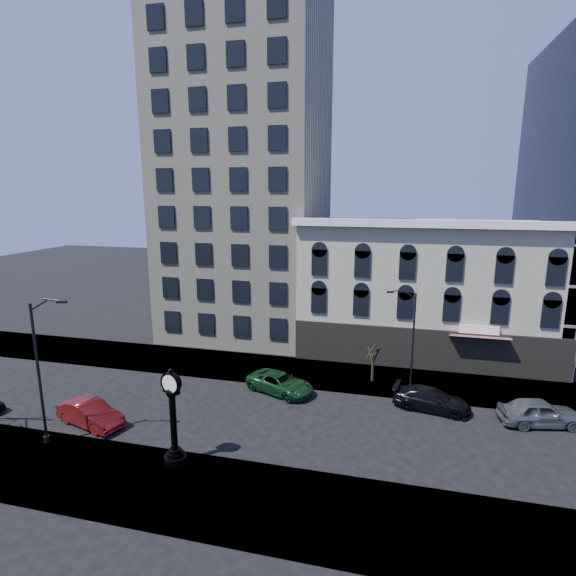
# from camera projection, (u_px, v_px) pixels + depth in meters

# --- Properties ---
(ground) EXTENTS (160.00, 160.00, 0.00)m
(ground) POSITION_uv_depth(u_px,v_px,m) (245.00, 415.00, 30.01)
(ground) COLOR black
(ground) RESTS_ON ground
(sidewalk_far) EXTENTS (160.00, 6.00, 0.12)m
(sidewalk_far) POSITION_uv_depth(u_px,v_px,m) (276.00, 370.00, 37.59)
(sidewalk_far) COLOR gray
(sidewalk_far) RESTS_ON ground
(sidewalk_near) EXTENTS (160.00, 6.00, 0.12)m
(sidewalk_near) POSITION_uv_depth(u_px,v_px,m) (192.00, 490.00, 22.41)
(sidewalk_near) COLOR gray
(sidewalk_near) RESTS_ON ground
(cream_tower) EXTENTS (15.90, 15.40, 42.50)m
(cream_tower) POSITION_uv_depth(u_px,v_px,m) (245.00, 144.00, 45.28)
(cream_tower) COLOR #BCB597
(cream_tower) RESTS_ON ground
(victorian_row) EXTENTS (22.60, 11.19, 12.50)m
(victorian_row) POSITION_uv_depth(u_px,v_px,m) (425.00, 288.00, 41.00)
(victorian_row) COLOR #ADA68E
(victorian_row) RESTS_ON ground
(street_clock) EXTENTS (1.23, 1.23, 5.43)m
(street_clock) POSITION_uv_depth(u_px,v_px,m) (173.00, 420.00, 24.22)
(street_clock) COLOR black
(street_clock) RESTS_ON sidewalk_near
(street_lamp_near) EXTENTS (2.32, 0.55, 8.98)m
(street_lamp_near) POSITION_uv_depth(u_px,v_px,m) (44.00, 333.00, 25.11)
(street_lamp_near) COLOR black
(street_lamp_near) RESTS_ON sidewalk_near
(street_lamp_far) EXTENTS (1.95, 0.87, 7.85)m
(street_lamp_far) POSITION_uv_depth(u_px,v_px,m) (407.00, 313.00, 32.38)
(street_lamp_far) COLOR black
(street_lamp_far) RESTS_ON sidewalk_far
(bare_tree_far) EXTENTS (2.07, 2.07, 3.55)m
(bare_tree_far) POSITION_uv_depth(u_px,v_px,m) (373.00, 348.00, 34.68)
(bare_tree_far) COLOR #312718
(bare_tree_far) RESTS_ON sidewalk_far
(car_near_b) EXTENTS (5.07, 2.93, 1.58)m
(car_near_b) POSITION_uv_depth(u_px,v_px,m) (90.00, 413.00, 28.66)
(car_near_b) COLOR maroon
(car_near_b) RESTS_ON ground
(car_far_a) EXTENTS (5.73, 4.21, 1.45)m
(car_far_a) POSITION_uv_depth(u_px,v_px,m) (280.00, 383.00, 33.35)
(car_far_a) COLOR #143F1E
(car_far_a) RESTS_ON ground
(car_far_b) EXTENTS (5.43, 3.00, 1.49)m
(car_far_b) POSITION_uv_depth(u_px,v_px,m) (431.00, 399.00, 30.70)
(car_far_b) COLOR black
(car_far_b) RESTS_ON ground
(car_far_c) EXTENTS (5.37, 3.06, 1.72)m
(car_far_c) POSITION_uv_depth(u_px,v_px,m) (540.00, 412.00, 28.66)
(car_far_c) COLOR #595B60
(car_far_c) RESTS_ON ground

